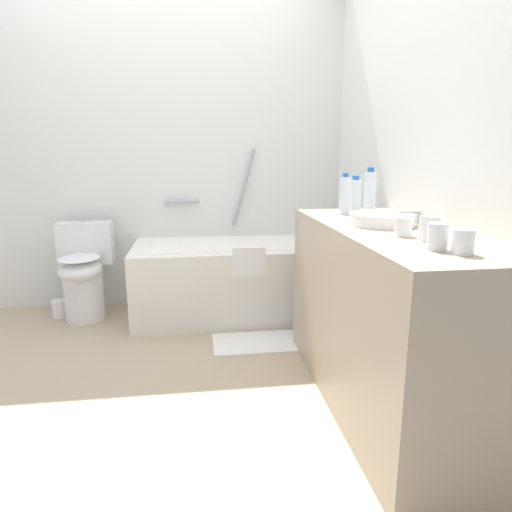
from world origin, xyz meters
TOP-DOWN VIEW (x-y plane):
  - ground_plane at (0.00, 0.00)m, footprint 3.91×3.91m
  - wall_back_tiled at (0.00, 1.23)m, footprint 3.31×0.10m
  - wall_right_mirror at (1.50, 0.00)m, footprint 0.10×2.77m
  - bathtub at (0.61, 0.81)m, footprint 1.60×0.75m
  - toilet at (-0.55, 0.88)m, footprint 0.39×0.48m
  - vanity_counter at (1.16, -0.53)m, footprint 0.58×1.51m
  - sink_basin at (1.13, -0.46)m, footprint 0.30×0.30m
  - sink_faucet at (1.31, -0.46)m, footprint 0.13×0.15m
  - water_bottle_0 at (1.09, -0.06)m, footprint 0.06×0.06m
  - water_bottle_1 at (1.17, -0.21)m, footprint 0.06×0.06m
  - water_bottle_2 at (1.17, -0.00)m, footprint 0.07×0.07m
  - drinking_glass_0 at (1.14, -1.09)m, footprint 0.07×0.07m
  - drinking_glass_1 at (1.15, -0.86)m, footprint 0.07×0.07m
  - drinking_glass_2 at (1.10, -0.75)m, footprint 0.07×0.07m
  - drinking_glass_3 at (1.10, -1.02)m, footprint 0.07×0.07m
  - bath_mat at (0.65, 0.23)m, footprint 0.59×0.34m
  - toilet_paper_roll at (-0.75, 0.93)m, footprint 0.11×0.11m

SIDE VIEW (x-z plane):
  - ground_plane at x=0.00m, z-range 0.00..0.00m
  - bath_mat at x=0.65m, z-range 0.00..0.01m
  - toilet_paper_roll at x=-0.75m, z-range 0.00..0.13m
  - bathtub at x=0.61m, z-range -0.33..0.91m
  - toilet at x=-0.55m, z-range -0.01..0.70m
  - vanity_counter at x=1.16m, z-range 0.00..0.87m
  - sink_basin at x=1.13m, z-range 0.87..0.92m
  - sink_faucet at x=1.31m, z-range 0.87..0.93m
  - drinking_glass_2 at x=1.10m, z-range 0.87..0.94m
  - drinking_glass_0 at x=1.14m, z-range 0.87..0.95m
  - drinking_glass_3 at x=1.10m, z-range 0.87..0.96m
  - drinking_glass_1 at x=1.15m, z-range 0.87..0.97m
  - water_bottle_2 at x=1.17m, z-range 0.86..1.07m
  - water_bottle_0 at x=1.09m, z-range 0.86..1.09m
  - water_bottle_1 at x=1.17m, z-range 0.86..1.12m
  - wall_back_tiled at x=0.00m, z-range 0.00..2.57m
  - wall_right_mirror at x=1.50m, z-range 0.00..2.57m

